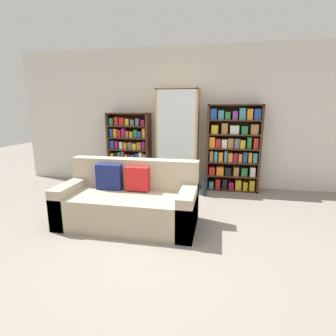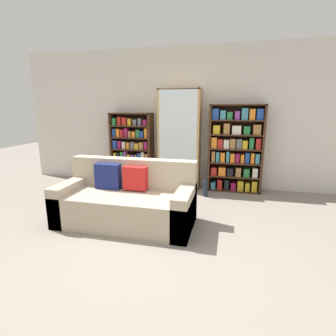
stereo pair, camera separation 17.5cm
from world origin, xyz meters
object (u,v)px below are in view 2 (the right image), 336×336
(couch, at_px, (127,202))
(bookshelf_right, at_px, (235,149))
(bookshelf_left, at_px, (132,150))
(display_cabinet, at_px, (180,140))
(wine_bottle, at_px, (205,188))

(couch, height_order, bookshelf_right, bookshelf_right)
(bookshelf_right, bearing_deg, bookshelf_left, 179.98)
(couch, relative_size, bookshelf_right, 1.13)
(bookshelf_right, bearing_deg, display_cabinet, -179.14)
(bookshelf_left, relative_size, bookshelf_right, 0.90)
(bookshelf_left, height_order, bookshelf_right, bookshelf_right)
(display_cabinet, height_order, bookshelf_right, display_cabinet)
(couch, bearing_deg, bookshelf_right, 52.27)
(couch, bearing_deg, bookshelf_left, 108.73)
(bookshelf_left, relative_size, wine_bottle, 3.74)
(bookshelf_left, distance_m, display_cabinet, 1.02)
(bookshelf_right, bearing_deg, wine_bottle, -134.84)
(bookshelf_left, bearing_deg, wine_bottle, -17.43)
(bookshelf_left, bearing_deg, bookshelf_right, -0.02)
(couch, xyz_separation_m, wine_bottle, (0.94, 1.36, -0.14))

